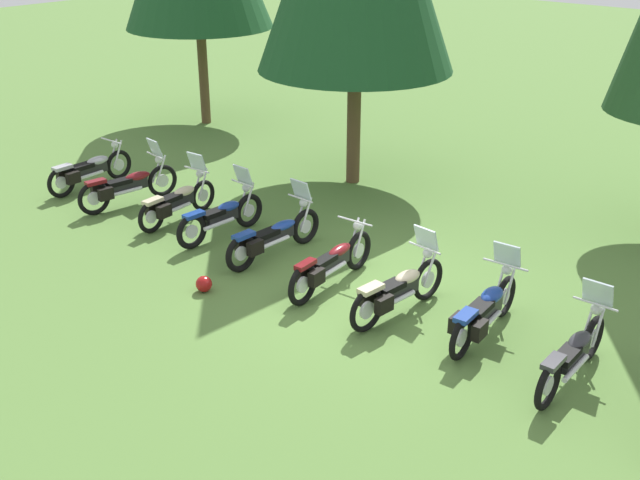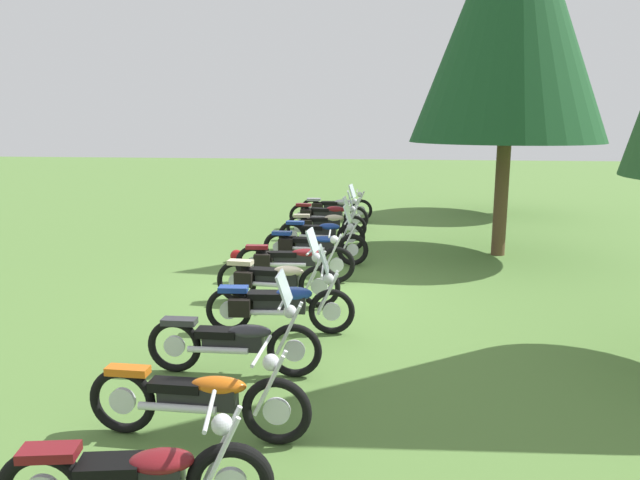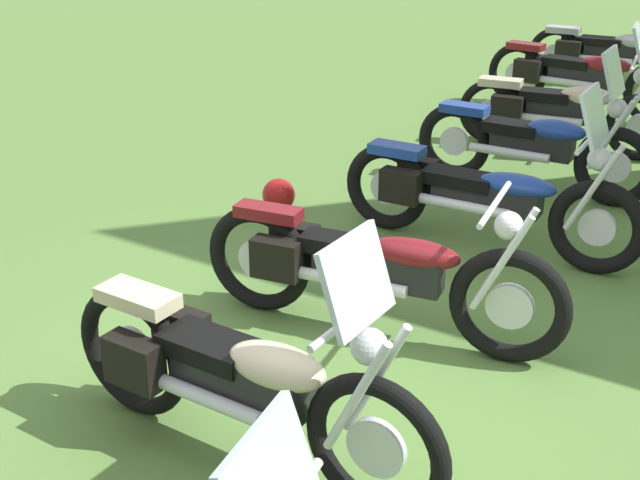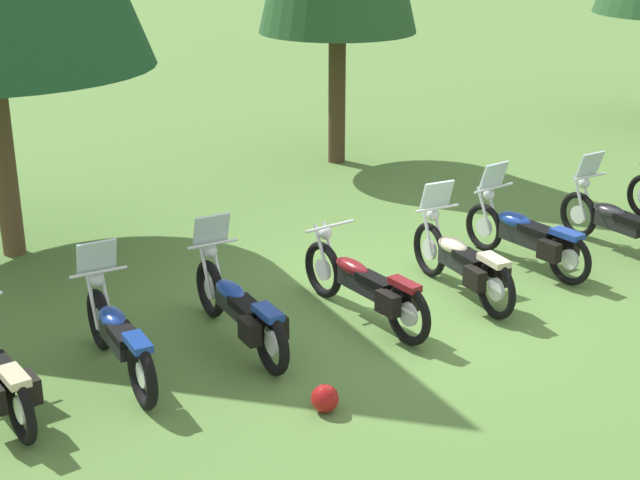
{
  "view_description": "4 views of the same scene",
  "coord_description": "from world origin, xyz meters",
  "px_view_note": "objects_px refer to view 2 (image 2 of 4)",
  "views": [
    {
      "loc": [
        6.86,
        -9.32,
        6.32
      ],
      "look_at": [
        -1.03,
        -0.1,
        0.82
      ],
      "focal_mm": 42.66,
      "sensor_mm": 36.0,
      "label": 1
    },
    {
      "loc": [
        10.58,
        1.79,
        3.19
      ],
      "look_at": [
        -2.08,
        0.27,
        0.62
      ],
      "focal_mm": 33.06,
      "sensor_mm": 36.0,
      "label": 2
    },
    {
      "loc": [
        3.78,
        1.86,
        2.83
      ],
      "look_at": [
        -0.64,
        -0.43,
        0.63
      ],
      "focal_mm": 48.86,
      "sensor_mm": 36.0,
      "label": 3
    },
    {
      "loc": [
        -6.67,
        -8.68,
        4.92
      ],
      "look_at": [
        -1.16,
        0.28,
        1.0
      ],
      "focal_mm": 52.18,
      "sensor_mm": 36.0,
      "label": 4
    }
  ],
  "objects_px": {
    "motorcycle_2": "(325,223)",
    "motorcycle_4": "(314,244)",
    "motorcycle_6": "(276,278)",
    "dropped_helmet": "(236,256)",
    "motorcycle_1": "(327,214)",
    "motorcycle_3": "(322,232)",
    "motorcycle_0": "(335,207)",
    "motorcycle_7": "(278,303)",
    "pine_tree_0": "(510,51)",
    "motorcycle_10": "(138,478)",
    "motorcycle_9": "(200,398)",
    "pine_tree_1": "(513,8)",
    "motorcycle_8": "(236,340)",
    "motorcycle_5": "(292,260)"
  },
  "relations": [
    {
      "from": "motorcycle_2",
      "to": "motorcycle_4",
      "type": "relative_size",
      "value": 0.91
    },
    {
      "from": "motorcycle_6",
      "to": "dropped_helmet",
      "type": "height_order",
      "value": "motorcycle_6"
    },
    {
      "from": "motorcycle_1",
      "to": "motorcycle_3",
      "type": "xyz_separation_m",
      "value": [
        2.86,
        0.19,
        -0.02
      ]
    },
    {
      "from": "motorcycle_4",
      "to": "motorcycle_2",
      "type": "bearing_deg",
      "value": 93.26
    },
    {
      "from": "motorcycle_0",
      "to": "motorcycle_7",
      "type": "relative_size",
      "value": 1.02
    },
    {
      "from": "motorcycle_2",
      "to": "pine_tree_0",
      "type": "bearing_deg",
      "value": 39.29
    },
    {
      "from": "motorcycle_1",
      "to": "motorcycle_10",
      "type": "distance_m",
      "value": 13.27
    },
    {
      "from": "motorcycle_7",
      "to": "motorcycle_9",
      "type": "distance_m",
      "value": 3.12
    },
    {
      "from": "motorcycle_4",
      "to": "motorcycle_9",
      "type": "xyz_separation_m",
      "value": [
        7.6,
        -0.17,
        -0.01
      ]
    },
    {
      "from": "pine_tree_1",
      "to": "motorcycle_6",
      "type": "bearing_deg",
      "value": -45.27
    },
    {
      "from": "motorcycle_7",
      "to": "motorcycle_1",
      "type": "bearing_deg",
      "value": 86.82
    },
    {
      "from": "motorcycle_8",
      "to": "pine_tree_1",
      "type": "relative_size",
      "value": 0.26
    },
    {
      "from": "motorcycle_0",
      "to": "motorcycle_1",
      "type": "height_order",
      "value": "motorcycle_1"
    },
    {
      "from": "motorcycle_4",
      "to": "motorcycle_7",
      "type": "xyz_separation_m",
      "value": [
        4.49,
        0.04,
        0.02
      ]
    },
    {
      "from": "motorcycle_3",
      "to": "motorcycle_6",
      "type": "distance_m",
      "value": 4.53
    },
    {
      "from": "motorcycle_6",
      "to": "motorcycle_7",
      "type": "xyz_separation_m",
      "value": [
        1.42,
        0.32,
        -0.0
      ]
    },
    {
      "from": "motorcycle_7",
      "to": "pine_tree_0",
      "type": "distance_m",
      "value": 14.66
    },
    {
      "from": "motorcycle_9",
      "to": "dropped_helmet",
      "type": "height_order",
      "value": "motorcycle_9"
    },
    {
      "from": "motorcycle_5",
      "to": "dropped_helmet",
      "type": "xyz_separation_m",
      "value": [
        -1.57,
        -1.58,
        -0.31
      ]
    },
    {
      "from": "motorcycle_4",
      "to": "pine_tree_1",
      "type": "height_order",
      "value": "pine_tree_1"
    },
    {
      "from": "motorcycle_0",
      "to": "dropped_helmet",
      "type": "relative_size",
      "value": 8.11
    },
    {
      "from": "motorcycle_6",
      "to": "pine_tree_1",
      "type": "xyz_separation_m",
      "value": [
        -4.56,
        4.6,
        5.21
      ]
    },
    {
      "from": "motorcycle_7",
      "to": "motorcycle_10",
      "type": "xyz_separation_m",
      "value": [
        4.47,
        -0.27,
        -0.05
      ]
    },
    {
      "from": "motorcycle_1",
      "to": "motorcycle_5",
      "type": "distance_m",
      "value": 5.91
    },
    {
      "from": "motorcycle_7",
      "to": "motorcycle_5",
      "type": "bearing_deg",
      "value": 90.75
    },
    {
      "from": "motorcycle_9",
      "to": "pine_tree_0",
      "type": "distance_m",
      "value": 17.49
    },
    {
      "from": "motorcycle_6",
      "to": "pine_tree_0",
      "type": "xyz_separation_m",
      "value": [
        -11.22,
        5.82,
        5.0
      ]
    },
    {
      "from": "motorcycle_1",
      "to": "pine_tree_1",
      "type": "relative_size",
      "value": 0.28
    },
    {
      "from": "motorcycle_9",
      "to": "dropped_helmet",
      "type": "distance_m",
      "value": 7.75
    },
    {
      "from": "motorcycle_1",
      "to": "pine_tree_0",
      "type": "distance_m",
      "value": 8.5
    },
    {
      "from": "motorcycle_8",
      "to": "motorcycle_9",
      "type": "height_order",
      "value": "motorcycle_8"
    },
    {
      "from": "motorcycle_7",
      "to": "pine_tree_1",
      "type": "height_order",
      "value": "pine_tree_1"
    },
    {
      "from": "motorcycle_1",
      "to": "motorcycle_8",
      "type": "bearing_deg",
      "value": -82.31
    },
    {
      "from": "motorcycle_1",
      "to": "motorcycle_4",
      "type": "bearing_deg",
      "value": -79.96
    },
    {
      "from": "motorcycle_3",
      "to": "motorcycle_5",
      "type": "bearing_deg",
      "value": -92.09
    },
    {
      "from": "motorcycle_2",
      "to": "motorcycle_5",
      "type": "height_order",
      "value": "motorcycle_2"
    },
    {
      "from": "motorcycle_5",
      "to": "motorcycle_8",
      "type": "xyz_separation_m",
      "value": [
        4.44,
        0.02,
        0.01
      ]
    },
    {
      "from": "motorcycle_1",
      "to": "pine_tree_0",
      "type": "xyz_separation_m",
      "value": [
        -3.84,
        5.7,
        5.0
      ]
    },
    {
      "from": "motorcycle_8",
      "to": "pine_tree_0",
      "type": "relative_size",
      "value": 0.28
    },
    {
      "from": "motorcycle_1",
      "to": "motorcycle_2",
      "type": "bearing_deg",
      "value": -77.76
    },
    {
      "from": "motorcycle_2",
      "to": "pine_tree_0",
      "type": "relative_size",
      "value": 0.27
    },
    {
      "from": "motorcycle_0",
      "to": "motorcycle_5",
      "type": "height_order",
      "value": "motorcycle_5"
    },
    {
      "from": "motorcycle_7",
      "to": "dropped_helmet",
      "type": "height_order",
      "value": "motorcycle_7"
    },
    {
      "from": "motorcycle_0",
      "to": "dropped_helmet",
      "type": "height_order",
      "value": "motorcycle_0"
    },
    {
      "from": "motorcycle_6",
      "to": "motorcycle_7",
      "type": "height_order",
      "value": "motorcycle_6"
    },
    {
      "from": "motorcycle_2",
      "to": "motorcycle_6",
      "type": "xyz_separation_m",
      "value": [
        5.84,
        -0.23,
        0.02
      ]
    },
    {
      "from": "motorcycle_3",
      "to": "pine_tree_1",
      "type": "distance_m",
      "value": 6.78
    },
    {
      "from": "motorcycle_7",
      "to": "motorcycle_10",
      "type": "distance_m",
      "value": 4.48
    },
    {
      "from": "motorcycle_4",
      "to": "dropped_helmet",
      "type": "xyz_separation_m",
      "value": [
        0.03,
        -1.8,
        -0.31
      ]
    },
    {
      "from": "motorcycle_8",
      "to": "pine_tree_1",
      "type": "distance_m",
      "value": 10.23
    }
  ]
}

